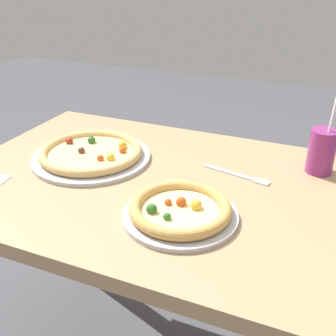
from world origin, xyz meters
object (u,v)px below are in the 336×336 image
pizza_near (180,211)px  drink_cup_colored (322,151)px  pizza_far (91,154)px  fork (239,175)px

pizza_near → drink_cup_colored: 0.47m
pizza_far → fork: 0.45m
pizza_near → pizza_far: (-0.37, 0.19, -0.00)m
pizza_far → drink_cup_colored: (0.65, 0.19, 0.05)m
drink_cup_colored → fork: (-0.20, -0.12, -0.06)m
drink_cup_colored → pizza_far: bearing=-164.0°
pizza_far → fork: size_ratio=1.79×
drink_cup_colored → fork: drink_cup_colored is taller
pizza_far → drink_cup_colored: 0.67m
pizza_near → fork: size_ratio=1.37×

